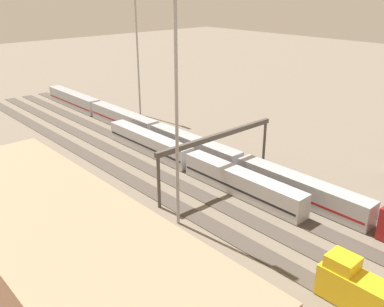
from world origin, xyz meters
name	(u,v)px	position (x,y,z in m)	size (l,w,h in m)	color
ground_plane	(177,165)	(0.00, 0.00, 0.00)	(400.00, 400.00, 0.00)	#756B5B
track_bed_0	(215,151)	(0.00, -10.00, 0.06)	(140.00, 2.80, 0.12)	#4C443D
track_bed_1	(197,158)	(0.00, -5.00, 0.06)	(140.00, 2.80, 0.12)	#4C443D
track_bed_2	(177,165)	(0.00, 0.00, 0.06)	(140.00, 2.80, 0.12)	#4C443D
track_bed_3	(155,172)	(0.00, 5.00, 0.06)	(140.00, 2.80, 0.12)	#4C443D
track_bed_4	(132,180)	(0.00, 10.00, 0.06)	(140.00, 2.80, 0.12)	#4C443D
train_on_track_1	(186,144)	(3.22, -5.00, 2.05)	(114.80, 3.06, 4.40)	maroon
train_on_track_4	(365,293)	(-41.09, 10.00, 2.16)	(10.00, 3.00, 5.00)	gold
train_on_track_2	(190,161)	(-3.67, 0.00, 1.99)	(47.20, 3.06, 3.80)	#B7BABF
light_mast_0	(137,40)	(31.12, -13.98, 18.69)	(2.80, 0.70, 29.71)	#9EA0A5
light_mast_1	(176,81)	(-15.64, 12.94, 19.96)	(2.80, 0.70, 32.06)	#9EA0A5
signal_gantry	(218,142)	(-10.34, 0.00, 7.42)	(0.70, 25.00, 8.80)	#4C4742
maintenance_shed	(63,260)	(-19.80, 31.54, 5.16)	(45.60, 14.48, 10.31)	tan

